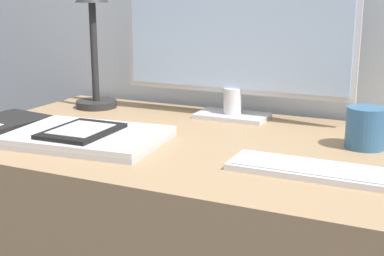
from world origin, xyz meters
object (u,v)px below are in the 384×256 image
object	(u,v)px
keyboard	(318,170)
laptop	(88,137)
monitor	(234,29)
ereader	(81,131)
coffee_mug	(367,128)
desk_lamp	(93,32)

from	to	relation	value
keyboard	laptop	bearing A→B (deg)	-179.96
monitor	laptop	xyz separation A→B (m)	(-0.21, -0.36, -0.22)
keyboard	ereader	size ratio (longest dim) A/B	1.85
monitor	ereader	xyz separation A→B (m)	(-0.22, -0.37, -0.20)
laptop	coffee_mug	bearing A→B (deg)	20.63
laptop	ereader	bearing A→B (deg)	-120.34
coffee_mug	keyboard	bearing A→B (deg)	-104.62
ereader	coffee_mug	xyz separation A→B (m)	(0.58, 0.23, 0.02)
monitor	keyboard	xyz separation A→B (m)	(0.31, -0.36, -0.23)
keyboard	laptop	xyz separation A→B (m)	(-0.51, -0.00, 0.00)
keyboard	coffee_mug	xyz separation A→B (m)	(0.06, 0.21, 0.04)
keyboard	ereader	distance (m)	0.52
monitor	desk_lamp	size ratio (longest dim) A/B	1.73
keyboard	desk_lamp	size ratio (longest dim) A/B	0.92
ereader	laptop	bearing A→B (deg)	59.66
coffee_mug	monitor	bearing A→B (deg)	158.02
monitor	ereader	world-z (taller)	monitor
ereader	coffee_mug	size ratio (longest dim) A/B	1.52
monitor	ereader	size ratio (longest dim) A/B	3.49
desk_lamp	ereader	bearing A→B (deg)	-59.94
monitor	laptop	size ratio (longest dim) A/B	1.78
monitor	keyboard	size ratio (longest dim) A/B	1.89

